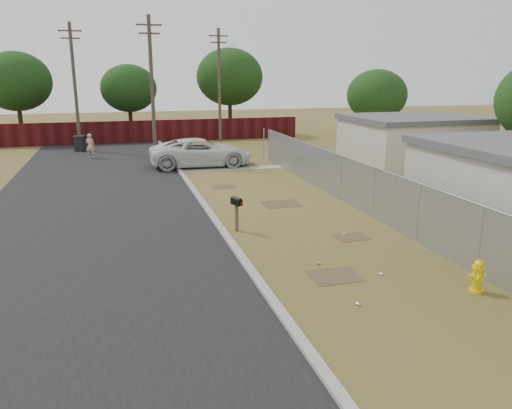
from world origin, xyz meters
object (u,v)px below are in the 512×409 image
object	(u,v)px
fire_hydrant	(478,276)
pedestrian	(90,146)
mailbox	(237,204)
trash_bin	(80,143)
pickup_truck	(201,152)

from	to	relation	value
fire_hydrant	pedestrian	xyz separation A→B (m)	(-10.42, 24.93, 0.40)
fire_hydrant	mailbox	distance (m)	8.28
fire_hydrant	trash_bin	size ratio (longest dim) A/B	0.81
mailbox	pickup_truck	bearing A→B (deg)	85.83
mailbox	pickup_truck	world-z (taller)	pickup_truck
fire_hydrant	pedestrian	world-z (taller)	pedestrian
fire_hydrant	trash_bin	xyz separation A→B (m)	(-11.29, 28.40, 0.15)
mailbox	pedestrian	bearing A→B (deg)	107.20
mailbox	pickup_truck	distance (m)	13.24
pickup_truck	trash_bin	world-z (taller)	pickup_truck
pedestrian	trash_bin	distance (m)	3.59
pickup_truck	pedestrian	xyz separation A→B (m)	(-6.59, 4.99, -0.03)
pickup_truck	pedestrian	size ratio (longest dim) A/B	3.72
fire_hydrant	pickup_truck	world-z (taller)	pickup_truck
trash_bin	fire_hydrant	bearing A→B (deg)	-68.32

